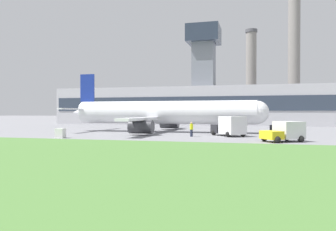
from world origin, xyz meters
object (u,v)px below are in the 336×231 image
Objects in this scene: ground_crew_person at (191,129)px; pushback_tug at (283,128)px; fuel_truck at (285,132)px; airplane at (162,113)px; baggage_truck at (230,126)px.

pushback_tug is at bearing 40.68° from ground_crew_person.
pushback_tug is 0.79× the size of fuel_truck.
baggage_truck is at bearing -28.93° from airplane.
airplane is 5.68× the size of baggage_truck.
pushback_tug is (18.12, 1.96, -2.23)m from airplane.
fuel_truck reaches higher than ground_crew_person.
pushback_tug is 10.76m from baggage_truck.
airplane is 16.92× the size of ground_crew_person.
fuel_truck is at bearing -93.44° from pushback_tug.
pushback_tug is 15.54m from ground_crew_person.
airplane is 12.66m from baggage_truck.
pushback_tug is at bearing 86.56° from fuel_truck.
airplane is 10.53m from ground_crew_person.
baggage_truck is 5.11m from ground_crew_person.
fuel_truck is 2.53× the size of ground_crew_person.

